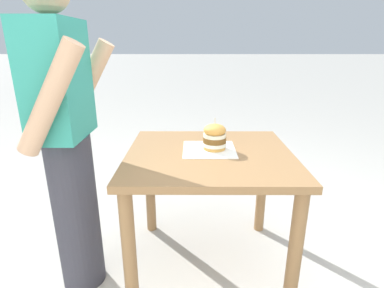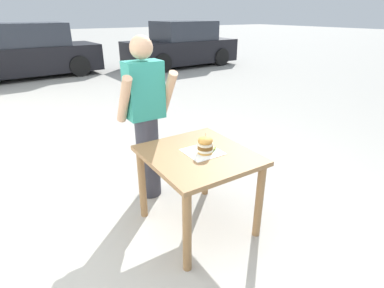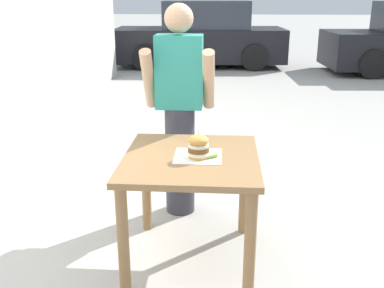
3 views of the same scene
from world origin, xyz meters
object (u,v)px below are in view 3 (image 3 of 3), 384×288
patio_table (191,176)px  parked_car_far_end (201,37)px  pickle_spear (211,156)px  diner_across_table (180,109)px  sandwich (199,146)px

patio_table → parked_car_far_end: (-0.38, 8.90, 0.10)m
pickle_spear → diner_across_table: diner_across_table is taller
patio_table → parked_car_far_end: size_ratio=0.22×
sandwich → parked_car_far_end: size_ratio=0.04×
patio_table → sandwich: 0.22m
patio_table → diner_across_table: size_ratio=0.55×
diner_across_table → parked_car_far_end: bearing=91.6°
patio_table → sandwich: bearing=-31.1°
diner_across_table → sandwich: bearing=-75.9°
pickle_spear → parked_car_far_end: 8.96m
diner_across_table → patio_table: bearing=-79.0°
sandwich → diner_across_table: diner_across_table is taller
sandwich → patio_table: bearing=148.9°
sandwich → diner_across_table: bearing=104.1°
sandwich → pickle_spear: 0.10m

